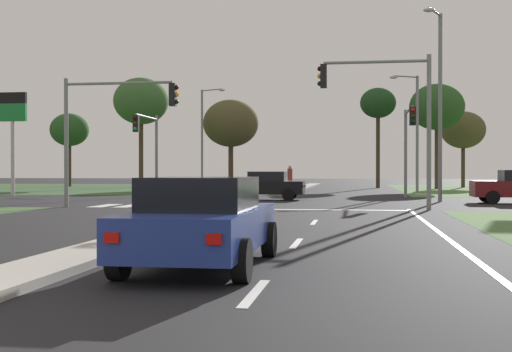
{
  "coord_description": "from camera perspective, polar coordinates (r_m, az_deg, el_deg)",
  "views": [
    {
      "loc": [
        4.81,
        -4.16,
        1.57
      ],
      "look_at": [
        -1.03,
        34.6,
        1.26
      ],
      "focal_mm": 47.53,
      "sensor_mm": 36.0,
      "label": 1
    }
  ],
  "objects": [
    {
      "name": "lane_dash_third",
      "position": [
        20.67,
        4.92,
        -3.9
      ],
      "size": [
        0.14,
        2.0,
        0.01
      ],
      "primitive_type": "cube",
      "color": "silver",
      "rests_on": "ground"
    },
    {
      "name": "grass_verge_far_left",
      "position": [
        66.05,
        -18.76,
        -0.93
      ],
      "size": [
        35.0,
        35.0,
        0.01
      ],
      "primitive_type": "cube",
      "color": "#2D4C28",
      "rests_on": "ground"
    },
    {
      "name": "crosswalk_bar_sixth",
      "position": [
        29.51,
        -2.11,
        -2.59
      ],
      "size": [
        0.7,
        2.8,
        0.01
      ],
      "primitive_type": "cube",
      "color": "silver",
      "rests_on": "ground"
    },
    {
      "name": "lane_dash_second",
      "position": [
        14.71,
        3.43,
        -5.67
      ],
      "size": [
        0.14,
        2.0,
        0.01
      ],
      "primitive_type": "cube",
      "color": "silver",
      "rests_on": "ground"
    },
    {
      "name": "pedestrian_at_median",
      "position": [
        46.46,
        2.87,
        0.04
      ],
      "size": [
        0.34,
        0.34,
        1.81
      ],
      "rotation": [
        0.0,
        0.0,
        1.43
      ],
      "color": "#9E8966",
      "rests_on": "median_island_far"
    },
    {
      "name": "crosswalk_bar_fifth",
      "position": [
        29.75,
        -4.29,
        -2.57
      ],
      "size": [
        0.7,
        2.8,
        0.01
      ],
      "primitive_type": "cube",
      "color": "silver",
      "rests_on": "ground"
    },
    {
      "name": "ground_plane",
      "position": [
        34.53,
        0.55,
        -2.16
      ],
      "size": [
        200.0,
        200.0,
        0.0
      ],
      "primitive_type": "plane",
      "color": "black"
    },
    {
      "name": "lane_dash_near",
      "position": [
        8.81,
        -0.11,
        -9.8
      ],
      "size": [
        0.14,
        2.0,
        0.01
      ],
      "primitive_type": "cube",
      "color": "silver",
      "rests_on": "ground"
    },
    {
      "name": "traffic_signal_near_right",
      "position": [
        27.72,
        11.18,
        5.92
      ],
      "size": [
        4.51,
        0.32,
        6.18
      ],
      "color": "gray",
      "rests_on": "ground"
    },
    {
      "name": "crosswalk_bar_fourth",
      "position": [
        30.02,
        -6.43,
        -2.54
      ],
      "size": [
        0.7,
        2.8,
        0.01
      ],
      "primitive_type": "cube",
      "color": "silver",
      "rests_on": "ground"
    },
    {
      "name": "crosswalk_bar_near",
      "position": [
        31.09,
        -12.59,
        -2.45
      ],
      "size": [
        0.7,
        2.8,
        0.01
      ],
      "primitive_type": "cube",
      "color": "silver",
      "rests_on": "ground"
    },
    {
      "name": "treeline_second",
      "position": [
        65.72,
        -9.65,
        6.2
      ],
      "size": [
        5.23,
        5.23,
        10.43
      ],
      "color": "#423323",
      "rests_on": "ground"
    },
    {
      "name": "treeline_fifth",
      "position": [
        66.53,
        17.04,
        3.72
      ],
      "size": [
        4.12,
        4.12,
        7.17
      ],
      "color": "#423323",
      "rests_on": "ground"
    },
    {
      "name": "median_island_near",
      "position": [
        15.98,
        -9.02,
        -4.95
      ],
      "size": [
        1.2,
        22.0,
        0.14
      ],
      "primitive_type": "cube",
      "color": "#ADA89E",
      "rests_on": "ground"
    },
    {
      "name": "traffic_signal_far_left",
      "position": [
        41.11,
        -9.03,
        3.07
      ],
      "size": [
        0.32,
        4.29,
        5.01
      ],
      "color": "gray",
      "rests_on": "ground"
    },
    {
      "name": "car_black_near",
      "position": [
        36.43,
        0.8,
        -0.79
      ],
      "size": [
        4.27,
        2.03,
        1.53
      ],
      "rotation": [
        0.0,
        0.0,
        1.57
      ],
      "color": "black",
      "rests_on": "ground"
    },
    {
      "name": "treeline_near",
      "position": [
        69.35,
        -15.42,
        3.74
      ],
      "size": [
        3.8,
        3.8,
        7.23
      ],
      "color": "#423323",
      "rests_on": "ground"
    },
    {
      "name": "treeline_fourth",
      "position": [
        62.64,
        10.23,
        5.96
      ],
      "size": [
        3.24,
        3.24,
        9.1
      ],
      "color": "#423323",
      "rests_on": "ground"
    },
    {
      "name": "street_lamp_second",
      "position": [
        35.41,
        15.16,
        6.45
      ],
      "size": [
        1.11,
        1.96,
        9.49
      ],
      "color": "gray",
      "rests_on": "ground"
    },
    {
      "name": "car_white_fourth",
      "position": [
        59.38,
        1.74,
        -0.33
      ],
      "size": [
        2.09,
        4.61,
        1.49
      ],
      "rotation": [
        0.0,
        0.0,
        3.14
      ],
      "color": "silver",
      "rests_on": "ground"
    },
    {
      "name": "traffic_signal_near_left",
      "position": [
        29.6,
        -12.39,
        4.84
      ],
      "size": [
        5.07,
        0.32,
        5.54
      ],
      "color": "gray",
      "rests_on": "ground"
    },
    {
      "name": "crosswalk_bar_second",
      "position": [
        30.7,
        -10.59,
        -2.48
      ],
      "size": [
        0.7,
        2.8,
        0.01
      ],
      "primitive_type": "cube",
      "color": "silver",
      "rests_on": "ground"
    },
    {
      "name": "treeline_sixth",
      "position": [
        60.55,
        14.98,
        5.61
      ],
      "size": [
        4.69,
        4.69,
        9.06
      ],
      "color": "#423323",
      "rests_on": "ground"
    },
    {
      "name": "car_blue_second",
      "position": [
        11.04,
        -4.54,
        -3.8
      ],
      "size": [
        2.02,
        4.62,
        1.47
      ],
      "color": "navy",
      "rests_on": "ground"
    },
    {
      "name": "median_island_far",
      "position": [
        59.38,
        3.91,
        -1.0
      ],
      "size": [
        1.2,
        36.0,
        0.14
      ],
      "primitive_type": "cube",
      "color": "gray",
      "rests_on": "ground"
    },
    {
      "name": "edge_line_right",
      "position": [
        16.37,
        15.75,
        -5.06
      ],
      "size": [
        0.14,
        24.0,
        0.01
      ],
      "primitive_type": "cube",
      "color": "silver",
      "rests_on": "ground"
    },
    {
      "name": "street_lamp_fourth",
      "position": [
        60.38,
        -4.39,
        3.67
      ],
      "size": [
        2.41,
        1.34,
        8.78
      ],
      "color": "gray",
      "rests_on": "ground"
    },
    {
      "name": "traffic_signal_far_right",
      "position": [
        38.83,
        12.69,
        3.46
      ],
      "size": [
        0.32,
        5.45,
        5.16
      ],
      "color": "gray",
      "rests_on": "ground"
    },
    {
      "name": "street_lamp_third",
      "position": [
        48.56,
        13.22,
        4.04
      ],
      "size": [
        2.05,
        1.19,
        8.2
      ],
      "color": "gray",
      "rests_on": "ground"
    },
    {
      "name": "treeline_third",
      "position": [
        62.54,
        -2.13,
        4.43
      ],
      "size": [
        5.12,
        5.12,
        8.12
      ],
      "color": "#423323",
      "rests_on": "ground"
    },
    {
      "name": "crosswalk_bar_third",
      "position": [
        30.34,
        -8.53,
        -2.52
      ],
      "size": [
        0.7,
        2.8,
        0.01
      ],
      "primitive_type": "cube",
      "color": "silver",
      "rests_on": "ground"
    },
    {
      "name": "fuel_price_totem",
      "position": [
        44.99,
        -19.8,
        4.45
      ],
      "size": [
        1.8,
        0.24,
        6.46
      ],
      "color": "silver",
      "rests_on": "ground"
    },
    {
      "name": "stop_bar_near",
      "position": [
        27.23,
        6.43,
        -2.85
      ],
      "size": [
        6.4,
        0.5,
        0.01
      ],
      "primitive_type": "cube",
      "color": "silver",
      "rests_on": "ground"
    }
  ]
}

